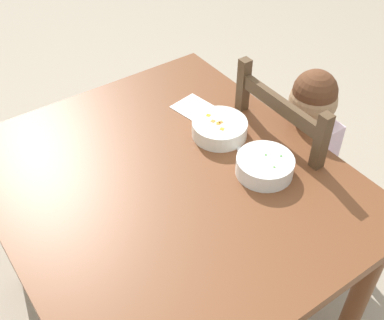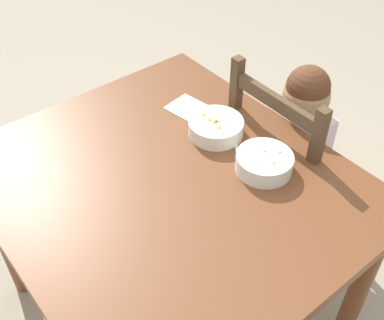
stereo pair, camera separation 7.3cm
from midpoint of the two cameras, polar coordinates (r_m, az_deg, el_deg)
The scene contains 8 objects.
ground_plane at distance 2.13m, azimuth -1.09°, elevation -17.19°, with size 8.00×8.00×0.00m, color tan.
dining_table at distance 1.59m, azimuth -1.40°, elevation -4.99°, with size 1.17×1.03×0.77m.
dining_chair at distance 1.99m, azimuth 12.83°, elevation -2.52°, with size 0.43×0.43×0.97m.
child_figure at distance 1.87m, azimuth 13.52°, elevation 1.17°, with size 0.32×0.31×0.97m.
bowl_of_peas at distance 1.53m, azimuth 9.93°, elevation -0.66°, with size 0.18×0.18×0.06m.
bowl_of_carrots at distance 1.66m, azimuth 4.53°, elevation 3.74°, with size 0.19×0.19×0.06m.
spoon at distance 1.64m, azimuth 6.76°, elevation 1.83°, with size 0.13×0.09×0.01m.
paper_napkin at distance 1.80m, azimuth 1.38°, elevation 6.16°, with size 0.13×0.12×0.00m, color white.
Camera 1 is at (0.93, -0.56, 1.83)m, focal length 45.30 mm.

